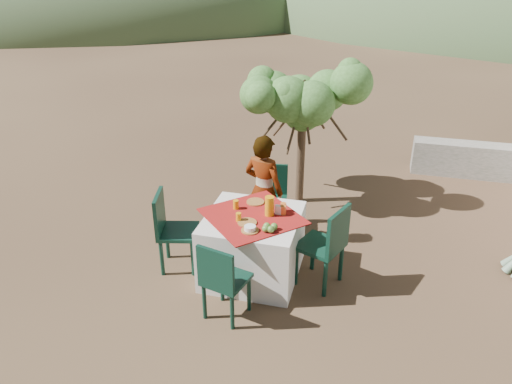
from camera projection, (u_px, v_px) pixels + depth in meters
ground at (217, 260)px, 6.01m from camera, size 160.00×160.00×0.00m
table at (253, 245)px, 5.60m from camera, size 1.30×1.30×0.76m
chair_far at (271, 195)px, 6.51m from camera, size 0.46×0.46×0.87m
chair_near at (222, 279)px, 4.87m from camera, size 0.49×0.49×0.88m
chair_left at (171, 227)px, 5.68m from camera, size 0.53×0.53×0.95m
chair_right at (327, 243)px, 5.35m from camera, size 0.58×0.58×0.97m
person at (264, 190)px, 6.10m from camera, size 0.60×0.49×1.43m
shrub_tree at (308, 105)px, 6.81m from camera, size 1.56×1.53×1.84m
stone_wall at (496, 162)px, 8.03m from camera, size 2.60×0.35×0.55m
plate_far at (255, 202)px, 5.71m from camera, size 0.21×0.21×0.01m
plate_near at (247, 223)px, 5.29m from camera, size 0.21×0.21×0.01m
glass_far at (236, 205)px, 5.56m from camera, size 0.06×0.06×0.10m
glass_near at (239, 217)px, 5.31m from camera, size 0.06×0.06×0.09m
juice_pitcher at (269, 206)px, 5.40m from camera, size 0.10×0.10×0.22m
bowl_plate at (250, 230)px, 5.14m from camera, size 0.19×0.19×0.01m
white_bowl at (250, 228)px, 5.13m from camera, size 0.12×0.12×0.04m
jar_left at (283, 210)px, 5.44m from camera, size 0.07×0.07×0.10m
jar_right at (283, 207)px, 5.50m from camera, size 0.07×0.07×0.10m
napkin_holder at (279, 210)px, 5.45m from camera, size 0.08×0.05×0.10m
fruit_cluster at (269, 228)px, 5.13m from camera, size 0.15×0.14×0.08m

